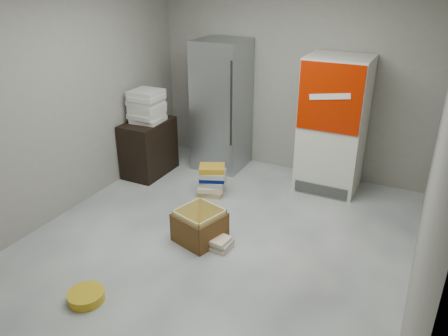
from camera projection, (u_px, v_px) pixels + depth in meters
name	position (u px, v px, depth m)	size (l,w,h in m)	color
ground	(208.00, 251.00, 4.71)	(5.00, 5.00, 0.00)	silver
room_shell	(204.00, 87.00, 3.96)	(4.04, 5.04, 2.82)	gray
steel_fridge	(222.00, 106.00, 6.42)	(0.70, 0.72, 1.90)	#94979B
coke_cooler	(333.00, 125.00, 5.76)	(0.80, 0.73, 1.80)	silver
wood_shelf	(149.00, 148.00, 6.39)	(0.50, 0.80, 0.80)	black
supply_box_stack	(147.00, 106.00, 6.13)	(0.43, 0.44, 0.45)	beige
phonebook_stack_main	(212.00, 180.00, 5.84)	(0.43, 0.40, 0.41)	tan
phonebook_stack_side	(218.00, 242.00, 4.75)	(0.32, 0.25, 0.13)	beige
cardboard_box	(200.00, 228.00, 4.85)	(0.58, 0.58, 0.38)	yellow
bucket_lid	(86.00, 296.00, 3.99)	(0.33, 0.33, 0.09)	gold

